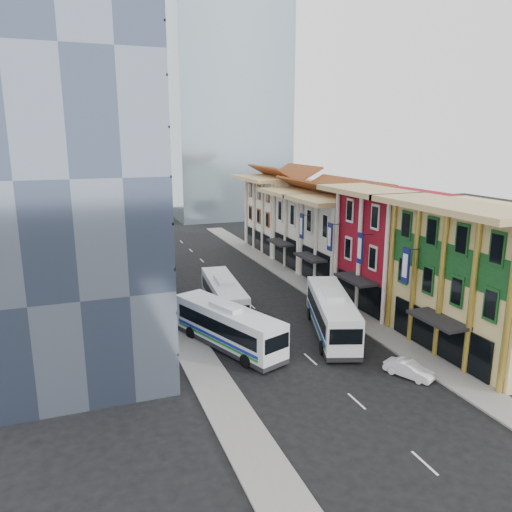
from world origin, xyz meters
name	(u,v)px	position (x,y,z in m)	size (l,w,h in m)	color
ground	(365,409)	(0.00, 0.00, 0.00)	(200.00, 200.00, 0.00)	black
sidewalk_right	(323,296)	(8.50, 22.00, 0.07)	(3.00, 90.00, 0.15)	slate
sidewalk_left	(172,314)	(-8.50, 22.00, 0.07)	(3.00, 90.00, 0.15)	slate
shophouse_tan	(483,280)	(14.00, 5.00, 6.00)	(8.00, 14.00, 12.00)	#DDC980
shophouse_red	(394,250)	(14.00, 17.00, 6.00)	(8.00, 10.00, 12.00)	maroon
shophouse_cream_near	(347,242)	(14.00, 26.50, 5.00)	(8.00, 9.00, 10.00)	white
shophouse_cream_mid	(313,229)	(14.00, 35.50, 5.00)	(8.00, 9.00, 10.00)	white
shophouse_cream_far	(283,215)	(14.00, 46.00, 5.50)	(8.00, 12.00, 11.00)	white
office_tower	(68,167)	(-17.00, 19.00, 15.00)	(12.00, 26.00, 30.00)	#43506B
office_block_far	(81,220)	(-16.00, 42.00, 7.00)	(10.00, 18.00, 14.00)	gray
bus_left_near	(228,326)	(-5.50, 12.58, 1.94)	(2.83, 12.08, 3.88)	silver
bus_left_far	(224,296)	(-3.47, 20.47, 1.91)	(2.78, 11.88, 3.81)	silver
bus_right	(332,313)	(4.06, 11.98, 2.04)	(2.98, 12.73, 4.08)	white
sedan_right	(409,369)	(5.50, 2.72, 0.60)	(1.28, 3.66, 1.21)	white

